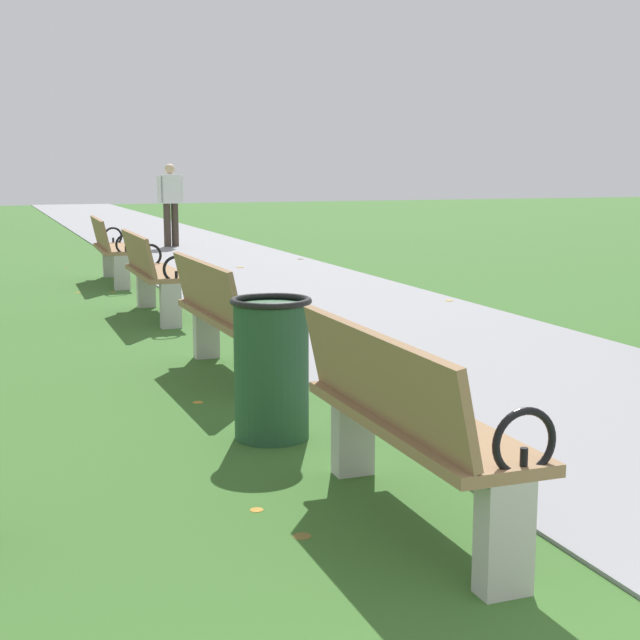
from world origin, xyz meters
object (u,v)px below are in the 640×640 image
(park_bench_4, at_px, (152,272))
(pedestrian_walking, at_px, (170,200))
(park_bench_2, at_px, (406,421))
(trash_bin, at_px, (271,368))
(park_bench_3, at_px, (224,314))
(park_bench_5, at_px, (111,248))

(park_bench_4, distance_m, pedestrian_walking, 8.75)
(park_bench_2, height_order, trash_bin, park_bench_2)
(park_bench_2, xyz_separation_m, pedestrian_walking, (1.92, 14.76, 0.44))
(park_bench_3, xyz_separation_m, park_bench_5, (0.00, 6.15, 0.00))
(pedestrian_walking, bearing_deg, park_bench_4, -102.68)
(trash_bin, bearing_deg, park_bench_4, 88.21)
(park_bench_4, relative_size, park_bench_5, 0.99)
(park_bench_3, bearing_deg, park_bench_5, 90.00)
(park_bench_3, xyz_separation_m, trash_bin, (-0.15, -1.68, -0.06))
(park_bench_3, bearing_deg, park_bench_2, -90.00)
(park_bench_2, relative_size, trash_bin, 1.91)
(park_bench_3, bearing_deg, trash_bin, -95.02)
(park_bench_4, distance_m, park_bench_5, 3.11)
(park_bench_5, height_order, trash_bin, park_bench_5)
(park_bench_3, relative_size, park_bench_4, 1.00)
(park_bench_5, height_order, pedestrian_walking, pedestrian_walking)
(park_bench_3, distance_m, pedestrian_walking, 11.73)
(park_bench_3, distance_m, park_bench_5, 6.15)
(park_bench_4, bearing_deg, pedestrian_walking, 77.32)
(park_bench_4, xyz_separation_m, pedestrian_walking, (1.92, 8.53, 0.44))
(park_bench_2, relative_size, park_bench_3, 0.99)
(park_bench_2, distance_m, park_bench_4, 6.23)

